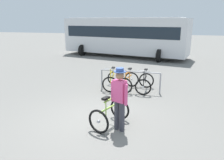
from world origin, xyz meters
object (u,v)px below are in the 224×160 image
object	(u,v)px
person_with_featured_bike	(120,97)
bus_distant	(124,35)
racked_bike_orange	(128,82)
featured_bicycle	(112,108)
racked_bike_yellow	(112,80)
racked_bike_black	(145,83)

from	to	relation	value
person_with_featured_bike	bus_distant	distance (m)	12.45
racked_bike_orange	featured_bicycle	xyz separation A→B (m)	(0.11, -3.22, 0.12)
racked_bike_orange	featured_bicycle	size ratio (longest dim) A/B	0.92
racked_bike_yellow	racked_bike_black	bearing A→B (deg)	-1.12
racked_bike_orange	bus_distant	xyz separation A→B (m)	(-1.88, 8.71, 1.37)
racked_bike_orange	person_with_featured_bike	distance (m)	3.58
racked_bike_yellow	featured_bicycle	size ratio (longest dim) A/B	0.89
featured_bicycle	racked_bike_orange	bearing A→B (deg)	91.90
racked_bike_yellow	racked_bike_orange	distance (m)	0.70
racked_bike_orange	person_with_featured_bike	world-z (taller)	person_with_featured_bike
bus_distant	racked_bike_orange	bearing A→B (deg)	-77.81
racked_bike_yellow	person_with_featured_bike	distance (m)	3.73
racked_bike_orange	featured_bicycle	distance (m)	3.22
featured_bicycle	bus_distant	xyz separation A→B (m)	(-1.99, 11.93, 1.25)
featured_bicycle	person_with_featured_bike	size ratio (longest dim) A/B	0.73
featured_bicycle	bus_distant	size ratio (longest dim) A/B	0.12
racked_bike_black	bus_distant	xyz separation A→B (m)	(-2.58, 8.72, 1.37)
racked_bike_orange	racked_bike_black	xyz separation A→B (m)	(0.70, -0.01, 0.00)
racked_bike_orange	bus_distant	world-z (taller)	bus_distant
racked_bike_orange	bus_distant	size ratio (longest dim) A/B	0.11
racked_bike_black	bus_distant	world-z (taller)	bus_distant
racked_bike_yellow	featured_bicycle	world-z (taller)	featured_bicycle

